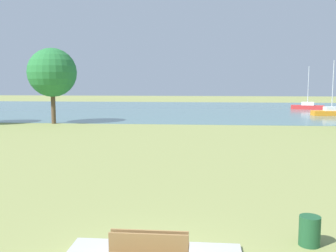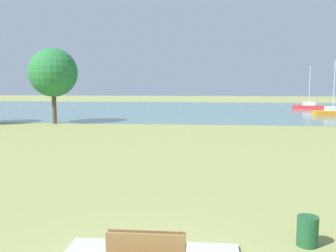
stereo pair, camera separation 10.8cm
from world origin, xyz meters
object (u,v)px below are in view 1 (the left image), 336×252
at_px(sailboat_orange, 332,112).
at_px(litter_bin, 310,231).
at_px(sailboat_red, 307,106).
at_px(tree_west_far, 52,73).
at_px(bench_facing_water, 151,249).

bearing_deg(sailboat_orange, litter_bin, -108.39).
distance_m(sailboat_red, tree_west_far, 38.68).
bearing_deg(litter_bin, bench_facing_water, -158.05).
relative_size(sailboat_red, tree_west_far, 0.85).
relative_size(sailboat_orange, tree_west_far, 0.90).
xyz_separation_m(bench_facing_water, tree_west_far, (-14.03, 29.49, 4.70)).
relative_size(bench_facing_water, sailboat_red, 0.28).
height_order(bench_facing_water, tree_west_far, tree_west_far).
relative_size(bench_facing_water, sailboat_orange, 0.26).
distance_m(litter_bin, sailboat_red, 52.01).
height_order(sailboat_red, tree_west_far, tree_west_far).
bearing_deg(litter_bin, sailboat_orange, 71.61).
height_order(litter_bin, tree_west_far, tree_west_far).
distance_m(bench_facing_water, litter_bin, 4.37).
bearing_deg(litter_bin, sailboat_red, 75.51).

